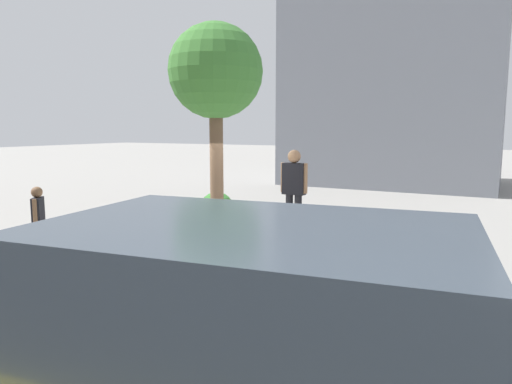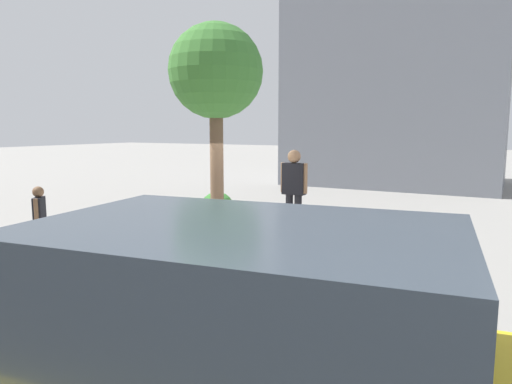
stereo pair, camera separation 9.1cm
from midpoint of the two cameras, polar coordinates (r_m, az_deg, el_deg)
name	(u,v)px [view 1 (the left image)]	position (r m, az deg, el deg)	size (l,w,h in m)	color
ground_plane	(233,263)	(9.98, -3.07, -8.59)	(120.00, 120.00, 0.00)	gray
planter_ledge	(256,250)	(9.73, -0.27, -7.10)	(4.68, 2.15, 0.63)	gray
plaza_tree	(215,74)	(9.84, -5.21, 14.09)	(1.92, 1.92, 4.29)	brown
boxwood_shrub	(217,209)	(10.54, -5.03, -2.08)	(0.77, 0.77, 0.77)	#2D6628
skateboard	(293,234)	(9.53, 4.28, -5.15)	(0.80, 0.23, 0.07)	black
skateboarder	(294,186)	(9.35, 4.34, 0.77)	(0.57, 0.26, 1.69)	black
taxi_cab	(230,383)	(3.39, -4.02, -22.11)	(4.99, 2.72, 2.22)	gold
passerby_with_bag	(38,216)	(11.34, -25.11, -2.69)	(0.39, 0.44, 1.55)	#847056
plaza_lowrise_south	(395,51)	(24.99, 16.46, 16.08)	(9.91, 6.45, 13.09)	slate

